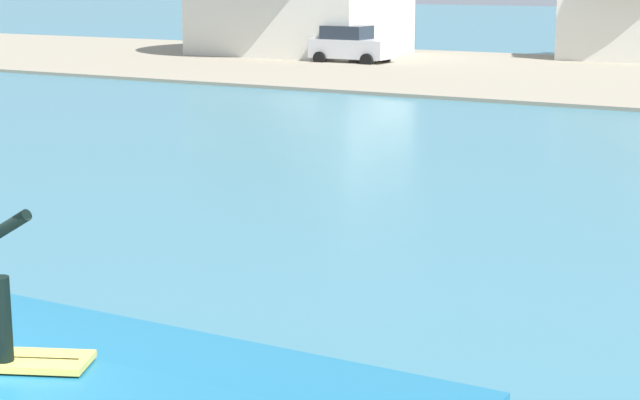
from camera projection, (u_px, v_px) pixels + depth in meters
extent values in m
cylinder|color=black|center=(2.00, 319.00, 8.94)|extent=(0.16, 0.16, 0.73)
cylinder|color=black|center=(6.00, 228.00, 8.72)|extent=(0.53, 0.10, 0.36)
cube|color=silver|center=(352.00, 49.00, 51.75)|extent=(3.91, 1.77, 0.90)
cube|color=#262D38|center=(347.00, 32.00, 51.73)|extent=(2.15, 1.59, 0.64)
cylinder|color=black|center=(384.00, 58.00, 52.03)|extent=(0.64, 0.22, 0.64)
cylinder|color=black|center=(367.00, 60.00, 50.44)|extent=(0.64, 0.22, 0.64)
cylinder|color=black|center=(338.00, 56.00, 53.25)|extent=(0.64, 0.22, 0.64)
cylinder|color=black|center=(320.00, 58.00, 51.66)|extent=(0.64, 0.22, 0.64)
cube|color=silver|center=(636.00, 23.00, 53.46)|extent=(6.29, 5.94, 3.83)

